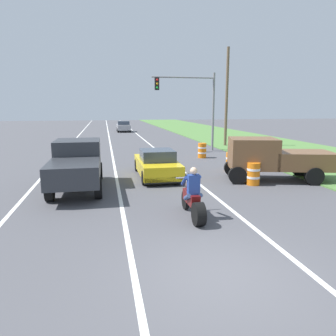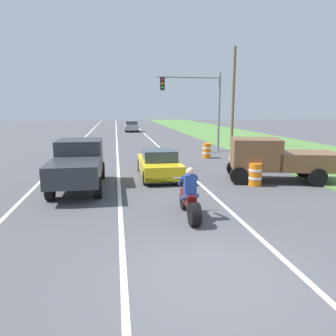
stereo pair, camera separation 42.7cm
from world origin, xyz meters
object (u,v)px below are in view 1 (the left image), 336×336
at_px(sports_car_yellow, 157,164).
at_px(distant_car_far_ahead, 123,126).
at_px(motorcycle_with_rider, 193,200).
at_px(pickup_truck_right_shoulder_brown, 273,157).
at_px(pickup_truck_left_lane_dark_grey, 77,163).
at_px(construction_barrel_mid, 231,162).
at_px(construction_barrel_far, 202,150).
at_px(traffic_light_mast_near, 194,99).
at_px(construction_barrel_nearest, 253,174).

relative_size(sports_car_yellow, distant_car_far_ahead, 1.08).
height_order(motorcycle_with_rider, pickup_truck_right_shoulder_brown, pickup_truck_right_shoulder_brown).
height_order(motorcycle_with_rider, pickup_truck_left_lane_dark_grey, pickup_truck_left_lane_dark_grey).
distance_m(construction_barrel_mid, construction_barrel_far, 4.63).
relative_size(motorcycle_with_rider, construction_barrel_mid, 2.21).
bearing_deg(construction_barrel_mid, motorcycle_with_rider, -120.84).
xyz_separation_m(construction_barrel_mid, distant_car_far_ahead, (-4.02, 29.15, 0.27)).
bearing_deg(traffic_light_mast_near, construction_barrel_nearest, -92.40).
relative_size(traffic_light_mast_near, construction_barrel_mid, 6.00).
distance_m(pickup_truck_left_lane_dark_grey, construction_barrel_mid, 8.20).
bearing_deg(pickup_truck_left_lane_dark_grey, traffic_light_mast_near, 52.36).
relative_size(construction_barrel_nearest, construction_barrel_mid, 1.00).
bearing_deg(pickup_truck_left_lane_dark_grey, construction_barrel_nearest, -5.92).
height_order(motorcycle_with_rider, traffic_light_mast_near, traffic_light_mast_near).
xyz_separation_m(pickup_truck_left_lane_dark_grey, traffic_light_mast_near, (8.05, 10.44, 2.91)).
relative_size(sports_car_yellow, pickup_truck_left_lane_dark_grey, 0.90).
xyz_separation_m(traffic_light_mast_near, construction_barrel_mid, (-0.22, -8.09, -3.52)).
height_order(traffic_light_mast_near, distant_car_far_ahead, traffic_light_mast_near).
distance_m(motorcycle_with_rider, construction_barrel_nearest, 5.27).
height_order(construction_barrel_mid, construction_barrel_far, same).
relative_size(construction_barrel_mid, distant_car_far_ahead, 0.25).
bearing_deg(distant_car_far_ahead, construction_barrel_far, -81.09).
relative_size(sports_car_yellow, construction_barrel_mid, 4.30).
distance_m(sports_car_yellow, distant_car_far_ahead, 29.84).
xyz_separation_m(motorcycle_with_rider, traffic_light_mast_near, (4.27, 14.88, 3.43)).
height_order(pickup_truck_right_shoulder_brown, traffic_light_mast_near, traffic_light_mast_near).
xyz_separation_m(motorcycle_with_rider, construction_barrel_far, (3.88, 11.42, -0.09)).
bearing_deg(distant_car_far_ahead, construction_barrel_nearest, -83.34).
relative_size(pickup_truck_left_lane_dark_grey, construction_barrel_mid, 4.80).
relative_size(motorcycle_with_rider, traffic_light_mast_near, 0.37).
bearing_deg(construction_barrel_mid, pickup_truck_right_shoulder_brown, -67.70).
xyz_separation_m(pickup_truck_left_lane_dark_grey, construction_barrel_mid, (7.83, 2.35, -0.60)).
bearing_deg(construction_barrel_far, pickup_truck_right_shoulder_brown, -80.44).
distance_m(pickup_truck_left_lane_dark_grey, distant_car_far_ahead, 31.73).
bearing_deg(traffic_light_mast_near, sports_car_yellow, -116.58).
relative_size(pickup_truck_left_lane_dark_grey, construction_barrel_far, 4.80).
height_order(traffic_light_mast_near, construction_barrel_far, traffic_light_mast_near).
distance_m(construction_barrel_nearest, construction_barrel_far, 7.76).
bearing_deg(motorcycle_with_rider, pickup_truck_right_shoulder_brown, 40.39).
distance_m(motorcycle_with_rider, construction_barrel_far, 12.06).
height_order(sports_car_yellow, pickup_truck_left_lane_dark_grey, pickup_truck_left_lane_dark_grey).
relative_size(pickup_truck_right_shoulder_brown, distant_car_far_ahead, 1.29).
xyz_separation_m(pickup_truck_left_lane_dark_grey, construction_barrel_nearest, (7.58, -0.79, -0.60)).
xyz_separation_m(traffic_light_mast_near, construction_barrel_nearest, (-0.47, -11.23, -3.52)).
xyz_separation_m(pickup_truck_left_lane_dark_grey, construction_barrel_far, (7.65, 6.98, -0.60)).
bearing_deg(traffic_light_mast_near, construction_barrel_far, -96.56).
xyz_separation_m(motorcycle_with_rider, pickup_truck_left_lane_dark_grey, (-3.78, 4.44, 0.51)).
xyz_separation_m(pickup_truck_left_lane_dark_grey, pickup_truck_right_shoulder_brown, (8.85, -0.12, 0.00)).
bearing_deg(pickup_truck_left_lane_dark_grey, distant_car_far_ahead, 83.10).
distance_m(pickup_truck_right_shoulder_brown, construction_barrel_nearest, 1.55).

